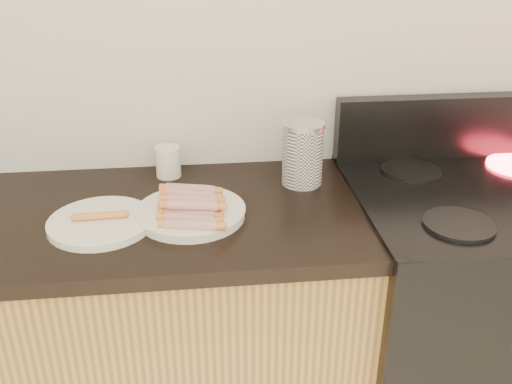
{
  "coord_description": "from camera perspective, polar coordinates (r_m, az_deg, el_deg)",
  "views": [
    {
      "loc": [
        -0.04,
        0.32,
        1.61
      ],
      "look_at": [
        0.11,
        1.62,
        0.98
      ],
      "focal_mm": 40.0,
      "sensor_mm": 36.0,
      "label": 1
    }
  ],
  "objects": [
    {
      "name": "plain_sausages",
      "position": [
        1.5,
        -15.35,
        -2.3
      ],
      "size": [
        0.13,
        0.02,
        0.02
      ],
      "rotation": [
        0.0,
        0.0,
        0.04
      ],
      "color": "#DB673A",
      "rests_on": "side_plate"
    },
    {
      "name": "burner_far_left",
      "position": [
        1.8,
        15.24,
        2.12
      ],
      "size": [
        0.18,
        0.18,
        0.01
      ],
      "primitive_type": "cylinder",
      "color": "black",
      "rests_on": "stove"
    },
    {
      "name": "canister",
      "position": [
        1.66,
        4.68,
        3.87
      ],
      "size": [
        0.12,
        0.12,
        0.19
      ],
      "rotation": [
        0.0,
        0.0,
        0.25
      ],
      "color": "white",
      "rests_on": "counter_slab"
    },
    {
      "name": "wall_back",
      "position": [
        1.71,
        -5.24,
        15.24
      ],
      "size": [
        4.0,
        0.04,
        2.6
      ],
      "primitive_type": "cube",
      "color": "silver",
      "rests_on": "ground"
    },
    {
      "name": "burner_near_left",
      "position": [
        1.52,
        19.63,
        -3.05
      ],
      "size": [
        0.18,
        0.18,
        0.01
      ],
      "primitive_type": "cylinder",
      "color": "black",
      "rests_on": "stove"
    },
    {
      "name": "hotdog_pile",
      "position": [
        1.49,
        -6.58,
        -1.12
      ],
      "size": [
        0.13,
        0.27,
        0.05
      ],
      "rotation": [
        0.0,
        0.0,
        -0.26
      ],
      "color": "maroon",
      "rests_on": "main_plate"
    },
    {
      "name": "main_plate",
      "position": [
        1.51,
        -6.52,
        -2.17
      ],
      "size": [
        0.31,
        0.31,
        0.02
      ],
      "primitive_type": "cylinder",
      "rotation": [
        0.0,
        0.0,
        0.09
      ],
      "color": "white",
      "rests_on": "counter_slab"
    },
    {
      "name": "side_plate",
      "position": [
        1.51,
        -15.26,
        -2.95
      ],
      "size": [
        0.31,
        0.31,
        0.02
      ],
      "primitive_type": "cylinder",
      "rotation": [
        0.0,
        0.0,
        -0.2
      ],
      "color": "silver",
      "rests_on": "counter_slab"
    },
    {
      "name": "stove",
      "position": [
        1.96,
        20.14,
        -12.14
      ],
      "size": [
        0.76,
        0.65,
        0.91
      ],
      "color": "black",
      "rests_on": "floor"
    },
    {
      "name": "mug",
      "position": [
        1.74,
        -8.79,
        3.02
      ],
      "size": [
        0.1,
        0.1,
        0.09
      ],
      "primitive_type": "cylinder",
      "rotation": [
        0.0,
        0.0,
        -0.43
      ],
      "color": "white",
      "rests_on": "counter_slab"
    },
    {
      "name": "stove_panel",
      "position": [
        1.93,
        19.13,
        6.23
      ],
      "size": [
        0.76,
        0.06,
        0.2
      ],
      "primitive_type": "cube",
      "color": "black",
      "rests_on": "stove"
    }
  ]
}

